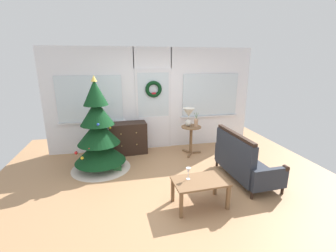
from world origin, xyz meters
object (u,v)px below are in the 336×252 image
object	(u,v)px
coffee_table	(200,184)
wine_glass	(188,171)
side_table	(191,134)
flower_vase	(196,122)
dresser_cabinet	(128,138)
settee_sofa	(242,161)
table_lamp	(189,115)
gift_box	(117,167)
christmas_tree	(99,137)

from	to	relation	value
coffee_table	wine_glass	xyz separation A→B (m)	(-0.17, 0.08, 0.21)
side_table	flower_vase	distance (m)	0.34
side_table	wine_glass	bearing A→B (deg)	-108.99
dresser_cabinet	coffee_table	world-z (taller)	dresser_cabinet
settee_sofa	table_lamp	size ratio (longest dim) A/B	3.30
side_table	table_lamp	bearing A→B (deg)	146.31
dresser_cabinet	side_table	xyz separation A→B (m)	(1.50, -0.38, 0.11)
settee_sofa	flower_vase	xyz separation A→B (m)	(-0.47, 1.37, 0.45)
gift_box	table_lamp	bearing A→B (deg)	18.69
settee_sofa	table_lamp	xyz separation A→B (m)	(-0.63, 1.47, 0.62)
flower_vase	coffee_table	distance (m)	2.14
wine_glass	table_lamp	bearing A→B (deg)	72.90
dresser_cabinet	flower_vase	xyz separation A→B (m)	(1.60, -0.44, 0.43)
side_table	table_lamp	size ratio (longest dim) A/B	1.61
table_lamp	wine_glass	bearing A→B (deg)	-107.10
christmas_tree	coffee_table	world-z (taller)	christmas_tree
christmas_tree	gift_box	distance (m)	0.74
wine_glass	dresser_cabinet	bearing A→B (deg)	109.02
flower_vase	wine_glass	size ratio (longest dim) A/B	1.79
christmas_tree	gift_box	size ratio (longest dim) A/B	11.35
coffee_table	settee_sofa	bearing A→B (deg)	30.19
wine_glass	flower_vase	bearing A→B (deg)	67.87
gift_box	settee_sofa	bearing A→B (deg)	-20.68
christmas_tree	dresser_cabinet	world-z (taller)	christmas_tree
table_lamp	flower_vase	xyz separation A→B (m)	(0.16, -0.10, -0.17)
table_lamp	gift_box	bearing A→B (deg)	-161.31
flower_vase	wine_glass	distance (m)	2.09
coffee_table	gift_box	xyz separation A→B (m)	(-1.27, 1.52, -0.29)
settee_sofa	side_table	size ratio (longest dim) A/B	2.05
settee_sofa	coffee_table	world-z (taller)	settee_sofa
dresser_cabinet	table_lamp	xyz separation A→B (m)	(1.44, -0.34, 0.60)
dresser_cabinet	christmas_tree	bearing A→B (deg)	-130.27
flower_vase	coffee_table	size ratio (longest dim) A/B	0.40
dresser_cabinet	settee_sofa	world-z (taller)	settee_sofa
coffee_table	gift_box	world-z (taller)	coffee_table
side_table	wine_glass	world-z (taller)	side_table
side_table	gift_box	world-z (taller)	side_table
coffee_table	table_lamp	bearing A→B (deg)	77.88
side_table	flower_vase	xyz separation A→B (m)	(0.10, -0.06, 0.32)
dresser_cabinet	gift_box	bearing A→B (deg)	-107.11
table_lamp	gift_box	world-z (taller)	table_lamp
dresser_cabinet	table_lamp	world-z (taller)	table_lamp
side_table	table_lamp	world-z (taller)	table_lamp
side_table	coffee_table	xyz separation A→B (m)	(-0.51, -2.06, -0.13)
table_lamp	christmas_tree	bearing A→B (deg)	-169.18
gift_box	christmas_tree	bearing A→B (deg)	150.75
settee_sofa	coffee_table	distance (m)	1.25
settee_sofa	gift_box	size ratio (longest dim) A/B	8.39
christmas_tree	flower_vase	xyz separation A→B (m)	(2.22, 0.29, 0.11)
christmas_tree	settee_sofa	xyz separation A→B (m)	(2.69, -1.08, -0.34)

